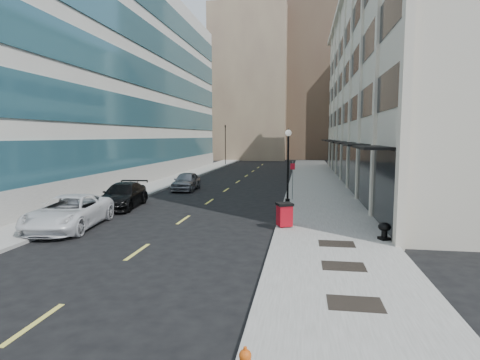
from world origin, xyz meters
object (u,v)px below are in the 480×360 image
(sign_post, at_px, (293,175))
(traffic_signal, at_px, (225,128))
(urn_planter, at_px, (384,229))
(trash_bin, at_px, (284,214))
(car_silver_sedan, at_px, (186,181))
(car_black_pickup, at_px, (123,195))
(car_white_van, at_px, (69,212))
(lamppost, at_px, (288,160))

(sign_post, bearing_deg, traffic_signal, 115.53)
(sign_post, height_order, urn_planter, sign_post)
(trash_bin, bearing_deg, car_silver_sedan, 101.51)
(traffic_signal, relative_size, trash_bin, 6.12)
(car_black_pickup, xyz_separation_m, car_silver_sedan, (1.60, 8.35, -0.01))
(car_white_van, distance_m, trash_bin, 10.29)
(lamppost, xyz_separation_m, urn_planter, (4.30, -8.27, -2.36))
(car_black_pickup, distance_m, car_silver_sedan, 8.50)
(traffic_signal, height_order, sign_post, traffic_signal)
(car_black_pickup, relative_size, sign_post, 1.99)
(car_white_van, bearing_deg, car_black_pickup, 83.12)
(car_white_van, bearing_deg, lamppost, 31.03)
(lamppost, bearing_deg, traffic_signal, 107.17)
(car_white_van, xyz_separation_m, urn_planter, (14.40, -0.41, -0.20))
(car_silver_sedan, bearing_deg, lamppost, -38.80)
(car_white_van, xyz_separation_m, lamppost, (10.10, 7.86, 2.16))
(car_black_pickup, bearing_deg, traffic_signal, 84.83)
(car_white_van, height_order, urn_planter, car_white_van)
(car_silver_sedan, height_order, urn_planter, car_silver_sedan)
(car_silver_sedan, relative_size, trash_bin, 3.83)
(car_silver_sedan, relative_size, lamppost, 0.92)
(trash_bin, distance_m, sign_post, 8.52)
(traffic_signal, distance_m, car_black_pickup, 37.35)
(car_white_van, bearing_deg, urn_planter, -8.51)
(trash_bin, bearing_deg, urn_planter, -45.23)
(car_silver_sedan, relative_size, urn_planter, 6.03)
(car_silver_sedan, xyz_separation_m, trash_bin, (8.60, -12.80, 0.02))
(car_white_van, bearing_deg, car_silver_sedan, 76.67)
(trash_bin, xyz_separation_m, urn_planter, (4.20, -1.77, -0.17))
(sign_post, bearing_deg, urn_planter, -61.37)
(car_silver_sedan, bearing_deg, car_white_van, -98.74)
(urn_planter, bearing_deg, traffic_signal, 109.25)
(car_silver_sedan, relative_size, sign_post, 1.67)
(car_white_van, distance_m, car_black_pickup, 5.81)
(car_black_pickup, bearing_deg, urn_planter, -29.62)
(lamppost, relative_size, urn_planter, 6.59)
(car_black_pickup, bearing_deg, car_silver_sedan, 72.89)
(car_white_van, relative_size, car_black_pickup, 1.10)
(trash_bin, relative_size, sign_post, 0.44)
(sign_post, bearing_deg, lamppost, -90.30)
(trash_bin, height_order, lamppost, lamppost)
(car_white_van, distance_m, car_silver_sedan, 14.25)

